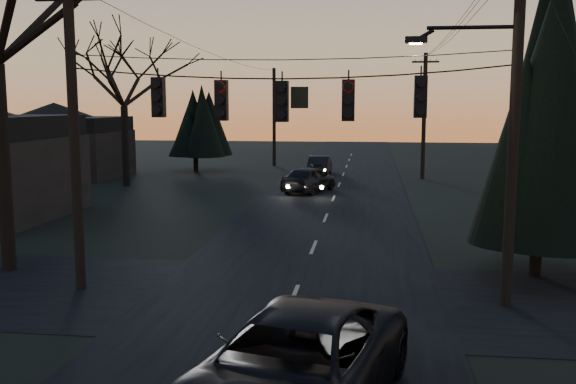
# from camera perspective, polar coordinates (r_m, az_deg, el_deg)

# --- Properties ---
(main_road) EXTENTS (8.00, 120.00, 0.02)m
(main_road) POSITION_cam_1_polar(r_m,az_deg,el_deg) (27.09, 3.05, -3.07)
(main_road) COLOR black
(main_road) RESTS_ON ground
(cross_road) EXTENTS (60.00, 7.00, 0.02)m
(cross_road) POSITION_cam_1_polar(r_m,az_deg,el_deg) (17.42, 0.49, -9.31)
(cross_road) COLOR black
(cross_road) RESTS_ON ground
(utility_pole_right) EXTENTS (5.00, 0.30, 10.00)m
(utility_pole_right) POSITION_cam_1_polar(r_m,az_deg,el_deg) (17.66, 18.76, -9.53)
(utility_pole_right) COLOR black
(utility_pole_right) RESTS_ON ground
(utility_pole_left) EXTENTS (1.80, 0.30, 8.50)m
(utility_pole_left) POSITION_cam_1_polar(r_m,az_deg,el_deg) (19.07, -17.90, -8.20)
(utility_pole_left) COLOR black
(utility_pole_left) RESTS_ON ground
(utility_pole_far_r) EXTENTS (1.80, 0.30, 8.50)m
(utility_pole_far_r) POSITION_cam_1_polar(r_m,az_deg,el_deg) (44.95, 11.84, 1.15)
(utility_pole_far_r) COLOR black
(utility_pole_far_r) RESTS_ON ground
(utility_pole_far_l) EXTENTS (0.30, 0.30, 8.00)m
(utility_pole_far_l) POSITION_cam_1_polar(r_m,az_deg,el_deg) (53.37, -1.23, 2.36)
(utility_pole_far_l) COLOR black
(utility_pole_far_l) RESTS_ON ground
(span_signal_assembly) EXTENTS (11.50, 0.44, 1.56)m
(span_signal_assembly) POSITION_cam_1_polar(r_m,az_deg,el_deg) (16.67, -0.32, 8.27)
(span_signal_assembly) COLOR black
(span_signal_assembly) RESTS_ON ground
(evergreen_right) EXTENTS (4.24, 4.24, 7.92)m
(evergreen_right) POSITION_cam_1_polar(r_m,az_deg,el_deg) (20.26, 21.71, 5.62)
(evergreen_right) COLOR black
(evergreen_right) RESTS_ON ground
(bare_tree_dist) EXTENTS (7.73, 7.73, 9.94)m
(bare_tree_dist) POSITION_cam_1_polar(r_m,az_deg,el_deg) (41.22, -14.46, 10.15)
(bare_tree_dist) COLOR black
(bare_tree_dist) RESTS_ON ground
(evergreen_dist) EXTENTS (3.94, 3.94, 5.78)m
(evergreen_dist) POSITION_cam_1_polar(r_m,az_deg,el_deg) (49.19, -8.26, 5.88)
(evergreen_dist) COLOR black
(evergreen_dist) RESTS_ON ground
(house_left_far) EXTENTS (9.00, 7.00, 5.20)m
(house_left_far) POSITION_cam_1_polar(r_m,az_deg,el_deg) (47.94, -19.96, 4.38)
(house_left_far) COLOR black
(house_left_far) RESTS_ON ground
(suv_near) EXTENTS (4.18, 6.56, 1.69)m
(suv_near) POSITION_cam_1_polar(r_m,az_deg,el_deg) (10.90, 0.48, -15.47)
(suv_near) COLOR black
(suv_near) RESTS_ON ground
(sedan_oncoming_a) EXTENTS (3.23, 4.83, 1.53)m
(sedan_oncoming_a) POSITION_cam_1_polar(r_m,az_deg,el_deg) (37.27, 1.87, 1.13)
(sedan_oncoming_a) COLOR black
(sedan_oncoming_a) RESTS_ON ground
(sedan_oncoming_b) EXTENTS (1.53, 4.15, 1.36)m
(sedan_oncoming_b) POSITION_cam_1_polar(r_m,az_deg,el_deg) (46.69, 2.88, 2.39)
(sedan_oncoming_b) COLOR black
(sedan_oncoming_b) RESTS_ON ground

